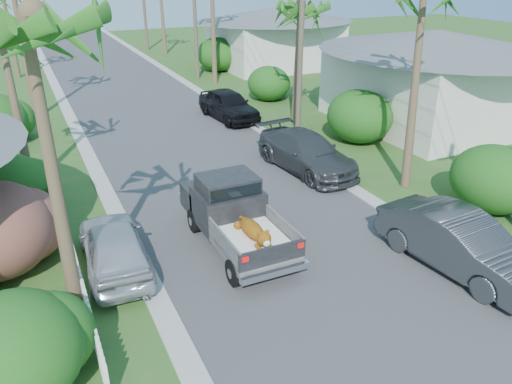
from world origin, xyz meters
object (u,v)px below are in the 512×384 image
parked_car_ln (114,246)px  house_right_far (274,40)px  palm_l_a (24,18)px  palm_r_b (299,6)px  house_right_near (431,81)px  utility_pole_b (301,41)px  utility_pole_c (195,13)px  parked_car_rm (306,153)px  pickup_truck (232,211)px  parked_car_rn (459,243)px  parked_car_rf (229,105)px  utility_pole_d (144,0)px

parked_car_ln → house_right_far: bearing=-122.9°
palm_l_a → palm_r_b: palm_l_a is taller
house_right_near → utility_pole_b: 7.84m
house_right_far → utility_pole_c: (-7.40, -2.00, 2.48)m
parked_car_ln → utility_pole_c: 25.78m
parked_car_rm → house_right_near: 9.95m
palm_r_b → pickup_truck: bearing=-128.1°
pickup_truck → house_right_far: house_right_far is taller
parked_car_rn → parked_car_rm: size_ratio=0.93×
utility_pole_b → parked_car_rm: bearing=-115.3°
parked_car_rm → parked_car_rf: bearing=84.9°
parked_car_rm → palm_l_a: bearing=-154.5°
parked_car_rf → palm_l_a: bearing=-129.3°
parked_car_rm → palm_l_a: 13.04m
house_right_near → utility_pole_b: (-7.40, 1.00, 2.38)m
parked_car_rn → house_right_far: size_ratio=0.54×
parked_car_rf → parked_car_ln: bearing=-129.2°
pickup_truck → palm_r_b: palm_r_b is taller
utility_pole_d → parked_car_rn: bearing=-92.5°
pickup_truck → parked_car_rm: (5.02, 4.04, -0.25)m
utility_pole_c → parked_car_rn: bearing=-93.9°
parked_car_rf → house_right_far: bearing=49.2°
pickup_truck → utility_pole_d: size_ratio=0.57×
pickup_truck → palm_r_b: (7.96, 10.14, 4.94)m
palm_r_b → utility_pole_c: utility_pole_c is taller
parked_car_rf → palm_r_b: 6.34m
parked_car_rf → pickup_truck: bearing=-116.6°
parked_car_rf → utility_pole_d: utility_pole_d is taller
house_right_near → utility_pole_d: size_ratio=1.00×
palm_l_a → house_right_far: size_ratio=0.91×
house_right_near → utility_pole_c: (-7.40, 16.00, 2.38)m
pickup_truck → parked_car_rn: size_ratio=1.05×
palm_l_a → utility_pole_c: utility_pole_c is taller
palm_r_b → utility_pole_d: 28.05m
parked_car_rf → palm_r_b: (2.98, -2.18, 5.15)m
palm_r_b → utility_pole_b: utility_pole_b is taller
parked_car_ln → palm_r_b: bearing=-135.9°
parked_car_rn → utility_pole_d: size_ratio=0.54×
parked_car_ln → house_right_near: 19.39m
pickup_truck → utility_pole_c: (6.96, 23.14, 3.59)m
parked_car_rn → house_right_near: size_ratio=0.54×
house_right_far → parked_car_ln: bearing=-125.4°
house_right_far → utility_pole_d: size_ratio=1.00×
parked_car_rm → parked_car_rn: bearing=-94.9°
parked_car_rm → house_right_far: house_right_far is taller
house_right_near → house_right_far: bearing=90.0°
pickup_truck → parked_car_rm: size_ratio=0.98×
parked_car_rn → house_right_near: house_right_near is taller
palm_r_b → house_right_far: palm_r_b is taller
parked_car_rn → parked_car_rm: (-0.08, 8.17, -0.05)m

